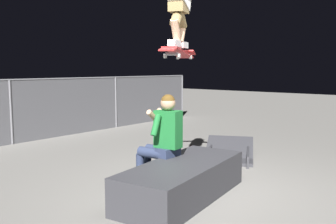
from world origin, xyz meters
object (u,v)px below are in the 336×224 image
Objects in this scene: ledge_box_main at (183,180)px; skateboard at (178,53)px; skater_airborne at (180,0)px; kicker_ramp at (229,154)px; person_sitting_on_ledge at (161,137)px.

skateboard reaches higher than ledge_box_main.
skater_airborne is (0.32, 0.30, 2.29)m from ledge_box_main.
skater_airborne is (0.05, 0.02, 0.69)m from skateboard.
kicker_ramp is (1.92, 0.32, -1.76)m from skateboard.
skateboard is 0.73× the size of kicker_ramp.
ledge_box_main is 1.45× the size of kicker_ramp.
person_sitting_on_ledge is 1.25× the size of skateboard.
skater_airborne reaches higher than ledge_box_main.
person_sitting_on_ledge is at bearing 73.22° from ledge_box_main.
person_sitting_on_ledge is at bearing 122.78° from skateboard.
kicker_ramp is (2.18, 0.61, -0.16)m from ledge_box_main.
person_sitting_on_ledge is at bearing -176.25° from kicker_ramp.
kicker_ramp is at bearing 9.61° from skateboard.
person_sitting_on_ledge is 0.92× the size of kicker_ramp.
skater_airborne is (0.18, -0.17, 1.81)m from person_sitting_on_ledge.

